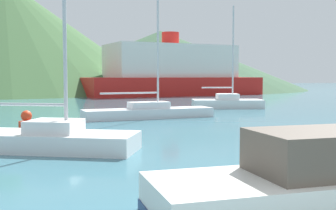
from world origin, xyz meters
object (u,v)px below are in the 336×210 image
(sailboat_inner, at_px, (55,138))
(buoy_marker, at_px, (27,121))
(ferry_distant, at_px, (170,73))
(sailboat_middle, at_px, (149,111))
(sailboat_outer, at_px, (227,102))

(sailboat_inner, relative_size, buoy_marker, 9.44)
(sailboat_inner, distance_m, ferry_distant, 39.48)
(sailboat_middle, distance_m, buoy_marker, 7.12)
(sailboat_outer, height_order, buoy_marker, sailboat_outer)
(sailboat_inner, distance_m, sailboat_outer, 19.65)
(sailboat_middle, height_order, ferry_distant, sailboat_middle)
(sailboat_outer, xyz_separation_m, ferry_distant, (0.02, 21.70, 2.30))
(sailboat_middle, relative_size, ferry_distant, 0.44)
(sailboat_inner, height_order, sailboat_middle, sailboat_middle)
(sailboat_middle, bearing_deg, sailboat_inner, -126.01)
(sailboat_inner, xyz_separation_m, sailboat_middle, (4.51, 9.74, 0.01))
(buoy_marker, bearing_deg, ferry_distant, 67.39)
(sailboat_middle, distance_m, ferry_distant, 28.92)
(sailboat_middle, distance_m, sailboat_outer, 9.31)
(ferry_distant, bearing_deg, buoy_marker, -127.54)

